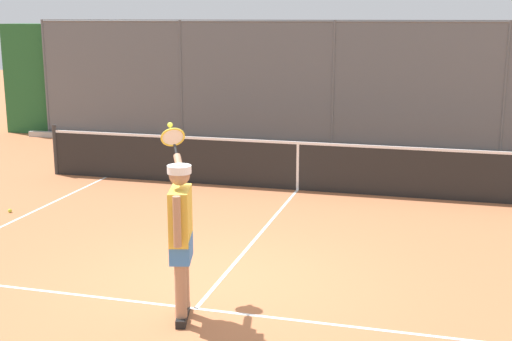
# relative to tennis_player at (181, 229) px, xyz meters

# --- Properties ---
(ground_plane) EXTENTS (60.00, 60.00, 0.00)m
(ground_plane) POSITION_rel_tennis_player_xyz_m (-0.05, -1.08, -1.05)
(ground_plane) COLOR #B76B42
(court_line_markings) EXTENTS (8.29, 10.49, 0.01)m
(court_line_markings) POSITION_rel_tennis_player_xyz_m (-0.05, -0.00, -1.05)
(court_line_markings) COLOR white
(court_line_markings) RESTS_ON ground
(fence_backdrop) EXTENTS (19.12, 1.37, 3.23)m
(fence_backdrop) POSITION_rel_tennis_player_xyz_m (-0.05, -10.87, 0.49)
(fence_backdrop) COLOR #565B60
(fence_backdrop) RESTS_ON ground
(tennis_net) EXTENTS (10.65, 0.09, 1.07)m
(tennis_net) POSITION_rel_tennis_player_xyz_m (-0.05, -6.03, -0.56)
(tennis_net) COLOR #2D2D2D
(tennis_net) RESTS_ON ground
(tennis_player) EXTENTS (0.74, 1.34, 2.06)m
(tennis_player) POSITION_rel_tennis_player_xyz_m (0.00, 0.00, 0.00)
(tennis_player) COLOR black
(tennis_player) RESTS_ON ground
(tennis_ball_near_net) EXTENTS (0.07, 0.07, 0.07)m
(tennis_ball_near_net) POSITION_rel_tennis_player_xyz_m (4.43, -3.19, -1.02)
(tennis_ball_near_net) COLOR #C1D138
(tennis_ball_near_net) RESTS_ON ground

